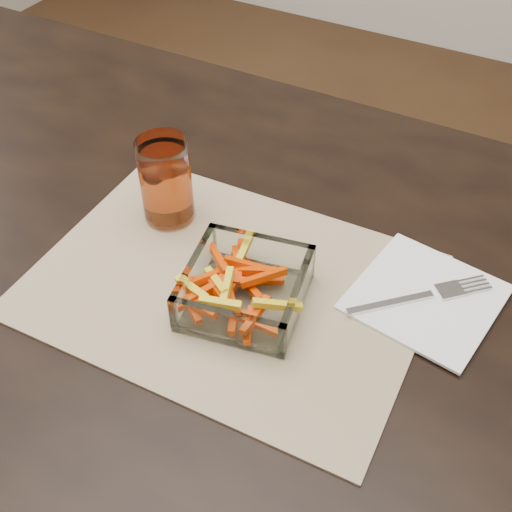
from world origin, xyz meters
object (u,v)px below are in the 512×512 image
object	(u,v)px
tumbler	(166,184)
fork	(424,296)
glass_bowl	(245,290)
dining_table	(147,295)

from	to	relation	value
tumbler	fork	bearing A→B (deg)	2.87
fork	tumbler	bearing A→B (deg)	-131.02
glass_bowl	fork	size ratio (longest dim) A/B	1.10
dining_table	fork	world-z (taller)	fork
glass_bowl	tumbler	size ratio (longest dim) A/B	1.32
tumbler	fork	distance (m)	0.34
glass_bowl	fork	bearing A→B (deg)	29.97
glass_bowl	tumbler	xyz separation A→B (m)	(-0.16, 0.09, 0.03)
dining_table	tumbler	distance (m)	0.16
glass_bowl	tumbler	bearing A→B (deg)	152.00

